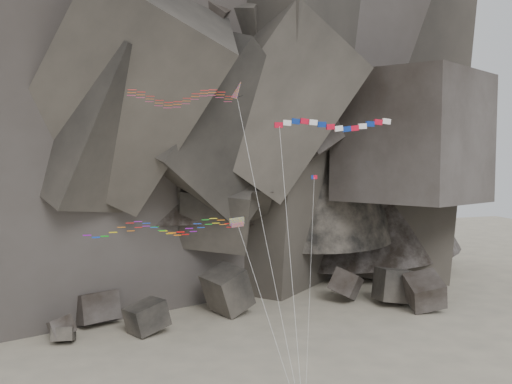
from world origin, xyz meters
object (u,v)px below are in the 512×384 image
object	(u,v)px
banner_kite	(333,126)
parafoil_kite	(157,227)
pennant_kite	(312,224)
delta_kite	(178,97)

from	to	relation	value
banner_kite	parafoil_kite	bearing A→B (deg)	-173.12
parafoil_kite	pennant_kite	xyz separation A→B (m)	(14.19, -3.29, 0.20)
banner_kite	pennant_kite	bearing A→B (deg)	-142.79
parafoil_kite	pennant_kite	size ratio (longest dim) A/B	0.84
parafoil_kite	banner_kite	bearing A→B (deg)	-6.13
delta_kite	parafoil_kite	world-z (taller)	delta_kite
delta_kite	pennant_kite	world-z (taller)	delta_kite
delta_kite	pennant_kite	distance (m)	17.27
delta_kite	banner_kite	size ratio (longest dim) A/B	1.12
delta_kite	pennant_kite	bearing A→B (deg)	-1.60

